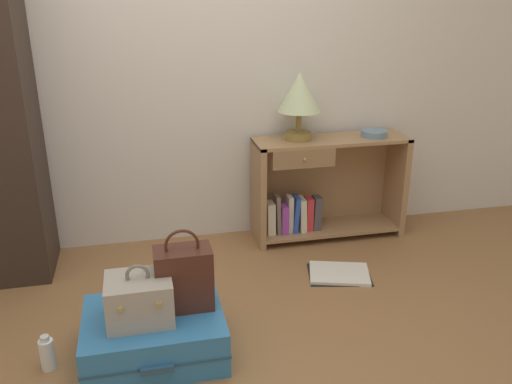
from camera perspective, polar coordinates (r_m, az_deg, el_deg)
name	(u,v)px	position (r m, az deg, el deg)	size (l,w,h in m)	color
ground_plane	(220,373)	(2.55, -3.82, -18.61)	(9.00, 9.00, 0.00)	olive
back_wall	(176,43)	(3.47, -8.46, 15.40)	(6.40, 0.10, 2.60)	silver
bookshelf	(321,189)	(3.67, 6.94, 0.35)	(1.03, 0.32, 0.70)	#A37A51
table_lamp	(299,95)	(3.45, 4.63, 10.21)	(0.28, 0.28, 0.43)	olive
bowl	(374,133)	(3.66, 12.44, 6.11)	(0.17, 0.17, 0.04)	slate
suitcase_large	(154,334)	(2.63, -10.75, -14.64)	(0.65, 0.51, 0.22)	teal
train_case	(140,299)	(2.49, -12.28, -11.05)	(0.29, 0.25, 0.28)	#A89E8E
handbag	(184,277)	(2.52, -7.70, -8.98)	(0.26, 0.16, 0.40)	#472319
bottle	(47,354)	(2.69, -21.31, -15.71)	(0.07, 0.07, 0.17)	white
open_book_on_floor	(339,274)	(3.30, 8.84, -8.58)	(0.42, 0.35, 0.02)	white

